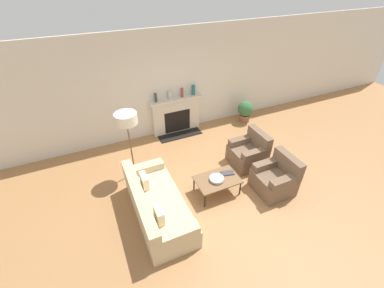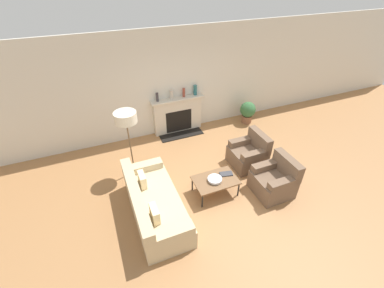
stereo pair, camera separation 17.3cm
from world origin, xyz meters
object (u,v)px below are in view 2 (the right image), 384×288
Objects in this scene: coffee_table at (215,181)px; mantel_vase_left at (157,97)px; armchair_far at (249,154)px; book at (226,174)px; mantel_vase_right at (195,90)px; bowl at (215,179)px; floor_lamp at (126,121)px; fireplace at (178,115)px; armchair_near at (275,180)px; mantel_vase_center_right at (184,93)px; potted_plant at (248,111)px; mantel_vase_center_left at (171,95)px; couch at (153,204)px.

mantel_vase_left is (-0.43, 2.73, 0.83)m from coffee_table.
book is (-0.92, -0.51, 0.08)m from armchair_far.
coffee_table is 2.93m from mantel_vase_right.
bowl is 0.19× the size of floor_lamp.
fireplace reaches higher than armchair_near.
mantel_vase_left is 0.96× the size of mantel_vase_center_right.
mantel_vase_right is (0.55, 0.02, 0.69)m from fireplace.
floor_lamp is at bearing -147.48° from mantel_vase_right.
floor_lamp is 2.58m from mantel_vase_right.
armchair_near reaches higher than potted_plant.
mantel_vase_left is 0.76m from mantel_vase_center_right.
mantel_vase_center_left reaches higher than coffee_table.
armchair_near is (1.07, -3.15, -0.20)m from fireplace.
book is 0.18× the size of floor_lamp.
couch is 1.39m from coffee_table.
couch reaches higher than potted_plant.
armchair_far is (0.00, 1.01, 0.00)m from armchair_near.
armchair_near is 1.05m from book.
mantel_vase_right reaches higher than armchair_near.
couch is 1.36m from bowl.
mantel_vase_right reaches higher than bowl.
couch is 2.67m from armchair_far.
mantel_vase_center_left is 0.36m from mantel_vase_center_right.
potted_plant is (3.79, 1.02, -1.03)m from floor_lamp.
fireplace is at bearing -1.54° from mantel_vase_left.
mantel_vase_right is (0.71, 2.75, 0.78)m from bowl.
potted_plant is at bearing 158.71° from armchair_near.
couch is at bearing -115.95° from mantel_vase_center_left.
coffee_table is (-0.13, -2.71, -0.16)m from fireplace.
mantel_vase_left is 0.87× the size of mantel_vase_right.
mantel_vase_center_left is at bearing -158.76° from armchair_near.
book is 2.78m from mantel_vase_center_right.
armchair_near is (2.59, -0.37, 0.03)m from couch.
bowl is 1.22× the size of mantel_vase_center_right.
mantel_vase_center_right is at bearing 169.49° from potted_plant.
couch is at bearing -146.58° from potted_plant.
coffee_table is at bearing -89.45° from mantel_vase_center_left.
book is 2.81m from mantel_vase_right.
bowl is at bearing -43.06° from floor_lamp.
fireplace is 0.70m from mantel_vase_center_right.
bowl is 0.33m from book.
mantel_vase_center_right reaches higher than armchair_far.
couch is at bearing -98.20° from armchair_near.
potted_plant is at bearing 45.66° from bowl.
mantel_vase_center_left and mantel_vase_center_right have the same top height.
mantel_vase_left is at bearing 52.57° from floor_lamp.
mantel_vase_center_left reaches higher than fireplace.
mantel_vase_center_right reaches higher than armchair_near.
armchair_near is at bearing -80.60° from mantel_vase_right.
bowl is (-1.24, -0.59, 0.11)m from armchair_far.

